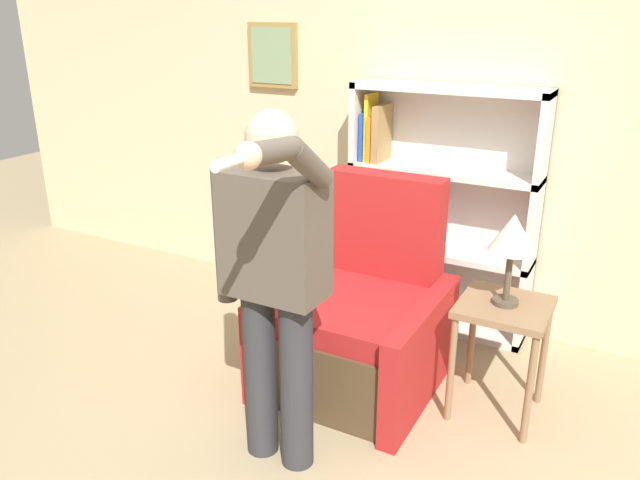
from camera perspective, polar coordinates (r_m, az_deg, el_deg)
The scene contains 6 objects.
wall_back at distance 4.05m, azimuth 13.02°, elevation 11.44°, with size 8.00×0.11×2.80m.
bookcase at distance 4.09m, azimuth 9.48°, elevation 2.32°, with size 1.18×0.28×1.57m.
armchair at distance 3.51m, azimuth 3.69°, elevation -7.60°, with size 0.88×0.93×1.13m.
person_standing at distance 2.65m, azimuth -4.27°, elevation -3.25°, with size 0.58×0.78×1.63m.
side_table at distance 3.28m, azimuth 16.36°, elevation -7.38°, with size 0.44×0.44×0.62m.
table_lamp at distance 3.10m, azimuth 17.21°, elevation 0.31°, with size 0.23×0.23×0.47m.
Camera 1 is at (1.06, -1.83, 1.99)m, focal length 35.00 mm.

